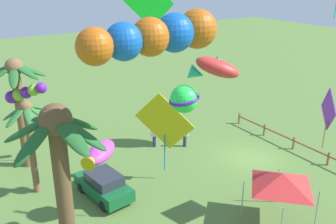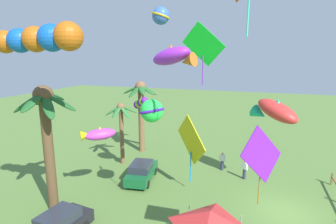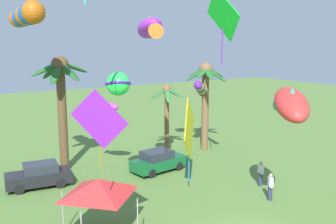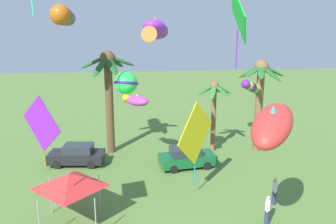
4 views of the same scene
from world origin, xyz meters
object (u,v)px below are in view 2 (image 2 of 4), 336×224
object	(u,v)px
spectator_1	(245,169)
kite_tube_2	(40,39)
festival_tent	(210,219)
kite_ball_5	(152,111)
kite_tube_6	(140,103)
kite_fish_10	(98,134)
palm_tree_1	(121,120)
kite_diamond_8	(191,141)
palm_tree_2	(141,101)
kite_diamond_3	(262,156)
kite_diamond_7	(203,45)
kite_fish_0	(173,57)
kite_fish_9	(275,111)
palm_tree_0	(46,123)
kite_ball_1	(161,16)
spectator_0	(222,161)
parked_car_0	(142,171)

from	to	relation	value
spectator_1	kite_tube_2	bearing A→B (deg)	140.96
festival_tent	kite_ball_5	bearing A→B (deg)	53.95
kite_ball_5	kite_tube_6	size ratio (longest dim) A/B	0.83
kite_tube_2	festival_tent	bearing A→B (deg)	-82.72
kite_fish_10	festival_tent	bearing A→B (deg)	-113.76
palm_tree_1	kite_diamond_8	bearing A→B (deg)	-111.68
palm_tree_2	kite_diamond_3	xyz separation A→B (m)	(-13.79, -11.34, 0.73)
kite_diamond_8	kite_fish_10	distance (m)	6.43
spectator_1	kite_diamond_7	size ratio (longest dim) A/B	0.35
palm_tree_2	kite_diamond_8	xyz separation A→B (m)	(-6.35, -6.78, -1.46)
kite_diamond_8	festival_tent	bearing A→B (deg)	-159.07
kite_fish_0	kite_fish_9	distance (m)	8.48
palm_tree_0	kite_fish_0	distance (m)	8.68
palm_tree_2	palm_tree_0	bearing A→B (deg)	175.25
kite_ball_5	kite_diamond_8	xyz separation A→B (m)	(3.92, -1.38, -2.85)
kite_ball_1	kite_diamond_3	bearing A→B (deg)	-139.18
palm_tree_1	kite_fish_10	distance (m)	6.34
palm_tree_1	kite_tube_6	xyz separation A→B (m)	(2.84, -0.60, 1.06)
palm_tree_2	kite_ball_1	distance (m)	10.06
spectator_0	kite_fish_0	world-z (taller)	kite_fish_0
palm_tree_2	kite_diamond_8	distance (m)	9.40
kite_tube_6	kite_diamond_7	world-z (taller)	kite_diamond_7
parked_car_0	festival_tent	bearing A→B (deg)	-136.68
kite_ball_5	parked_car_0	bearing A→B (deg)	32.59
palm_tree_2	kite_tube_2	xyz separation A→B (m)	(-14.16, -1.62, 5.19)
kite_tube_6	spectator_1	bearing A→B (deg)	-104.17
palm_tree_2	kite_tube_6	xyz separation A→B (m)	(-0.67, -0.24, -0.03)
spectator_1	festival_tent	distance (m)	10.11
spectator_0	parked_car_0	bearing A→B (deg)	125.14
kite_tube_6	kite_diamond_8	world-z (taller)	kite_tube_6
kite_tube_6	palm_tree_0	bearing A→B (deg)	173.69
palm_tree_1	kite_ball_1	distance (m)	9.72
kite_ball_5	kite_fish_10	world-z (taller)	kite_ball_5
palm_tree_0	palm_tree_1	world-z (taller)	palm_tree_0
kite_fish_10	spectator_0	bearing A→B (deg)	-43.87
kite_diamond_8	kite_fish_10	bearing A→B (deg)	120.85
spectator_0	kite_tube_2	world-z (taller)	kite_tube_2
parked_car_0	kite_tube_6	xyz separation A→B (m)	(5.48, 2.53, 4.45)
parked_car_0	kite_diamond_8	distance (m)	5.02
kite_fish_9	parked_car_0	bearing A→B (deg)	102.20
festival_tent	kite_fish_0	xyz separation A→B (m)	(4.58, 3.24, 7.18)
parked_car_0	spectator_0	distance (m)	7.06
kite_ball_5	kite_tube_6	bearing A→B (deg)	28.27
palm_tree_0	kite_diamond_8	size ratio (longest dim) A/B	1.59
kite_fish_10	kite_diamond_7	bearing A→B (deg)	-46.78
kite_diamond_7	kite_diamond_8	bearing A→B (deg)	172.65
palm_tree_2	kite_fish_0	bearing A→B (deg)	-144.42
palm_tree_0	spectator_1	world-z (taller)	palm_tree_0
festival_tent	kite_tube_6	bearing A→B (deg)	36.20
palm_tree_0	kite_diamond_3	world-z (taller)	palm_tree_0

